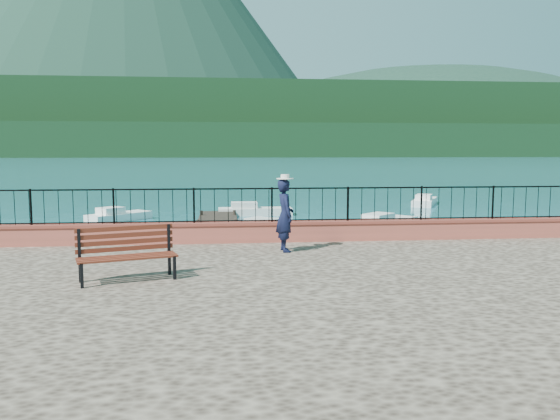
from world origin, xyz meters
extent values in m
plane|color=#19596B|center=(0.00, 0.00, 0.00)|extent=(2000.00, 2000.00, 0.00)
cube|color=#B04D3F|center=(0.00, 3.70, 1.49)|extent=(28.00, 0.46, 0.58)
cube|color=black|center=(0.00, 3.70, 2.25)|extent=(27.00, 0.05, 0.95)
cube|color=#2D231C|center=(-2.00, 12.00, 0.15)|extent=(2.00, 16.00, 0.30)
cube|color=black|center=(0.00, 300.00, 9.00)|extent=(900.00, 60.00, 18.00)
cube|color=black|center=(0.00, 360.00, 22.00)|extent=(900.00, 120.00, 44.00)
ellipsoid|color=#142D23|center=(220.00, 560.00, 0.00)|extent=(448.00, 384.00, 180.00)
cube|color=black|center=(-3.59, -0.72, 1.44)|extent=(2.02, 1.15, 0.48)
cube|color=maroon|center=(-3.68, -0.43, 1.98)|extent=(1.87, 0.66, 0.59)
imported|color=black|center=(-0.10, 2.18, 2.14)|extent=(0.55, 0.74, 1.88)
cylinder|color=white|center=(-0.10, 2.18, 3.14)|extent=(0.44, 0.44, 0.12)
cube|color=silver|center=(-5.69, 6.78, 0.40)|extent=(3.96, 1.50, 0.80)
cube|color=silver|center=(0.56, 12.13, 0.40)|extent=(3.99, 3.63, 0.80)
cube|color=silver|center=(6.21, 14.21, 0.40)|extent=(4.06, 3.95, 0.80)
cube|color=silver|center=(-7.34, 18.40, 0.40)|extent=(3.36, 3.41, 0.80)
cube|color=silver|center=(0.16, 20.25, 0.40)|extent=(4.32, 1.34, 0.80)
cube|color=white|center=(12.33, 25.08, 0.40)|extent=(3.13, 4.48, 0.80)
camera|label=1|loc=(-1.65, -11.69, 3.81)|focal=35.00mm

